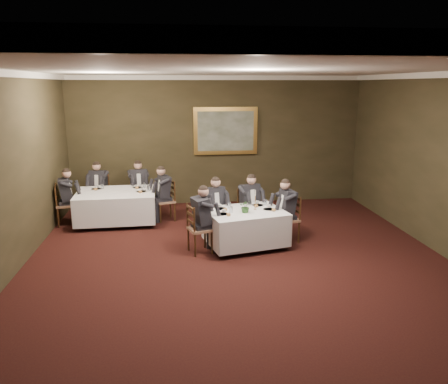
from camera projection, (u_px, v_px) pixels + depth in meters
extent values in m
plane|color=black|center=(244.00, 276.00, 7.64)|extent=(10.00, 10.00, 0.00)
cube|color=silver|center=(247.00, 69.00, 6.80)|extent=(8.00, 10.00, 0.10)
cube|color=#2D2816|center=(217.00, 141.00, 12.04)|extent=(8.00, 0.10, 3.50)
cube|color=#2D2816|center=(391.00, 366.00, 2.39)|extent=(8.00, 0.10, 3.50)
cube|color=white|center=(216.00, 78.00, 11.59)|extent=(8.00, 0.10, 0.12)
cube|color=white|center=(419.00, 43.00, 2.04)|extent=(8.00, 0.10, 0.12)
cube|color=black|center=(245.00, 212.00, 8.87)|extent=(1.69, 1.41, 0.04)
cube|color=white|center=(245.00, 211.00, 8.86)|extent=(1.76, 1.48, 0.02)
cube|color=white|center=(245.00, 227.00, 8.94)|extent=(1.78, 1.51, 0.65)
cube|color=black|center=(116.00, 193.00, 10.45)|extent=(1.84, 1.41, 0.04)
cube|color=white|center=(116.00, 192.00, 10.45)|extent=(1.90, 1.47, 0.02)
cube|color=white|center=(116.00, 205.00, 10.52)|extent=(1.92, 1.49, 0.65)
cube|color=#92674A|center=(214.00, 215.00, 9.50)|extent=(0.56, 0.55, 0.05)
cube|color=black|center=(210.00, 203.00, 9.61)|extent=(0.37, 0.16, 0.54)
cube|color=black|center=(214.00, 199.00, 9.42)|extent=(0.50, 0.44, 0.55)
sphere|color=tan|center=(214.00, 182.00, 9.32)|extent=(0.27, 0.27, 0.21)
cube|color=#92674A|center=(249.00, 212.00, 9.77)|extent=(0.56, 0.54, 0.05)
cube|color=black|center=(245.00, 199.00, 9.88)|extent=(0.37, 0.16, 0.54)
cube|color=black|center=(249.00, 196.00, 9.68)|extent=(0.50, 0.43, 0.55)
sphere|color=tan|center=(250.00, 179.00, 9.59)|extent=(0.27, 0.27, 0.21)
cube|color=#92674A|center=(200.00, 229.00, 8.61)|extent=(0.54, 0.55, 0.05)
cube|color=black|center=(191.00, 218.00, 8.47)|extent=(0.15, 0.37, 0.54)
cube|color=black|center=(200.00, 211.00, 8.52)|extent=(0.43, 0.50, 0.55)
sphere|color=tan|center=(200.00, 192.00, 8.43)|extent=(0.27, 0.27, 0.21)
cube|color=#92674A|center=(288.00, 219.00, 9.24)|extent=(0.49, 0.51, 0.05)
cube|color=black|center=(296.00, 207.00, 9.23)|extent=(0.10, 0.38, 0.54)
cube|color=black|center=(288.00, 202.00, 9.15)|extent=(0.38, 0.47, 0.55)
sphere|color=tan|center=(289.00, 185.00, 9.06)|extent=(0.24, 0.24, 0.21)
cube|color=#92674A|center=(100.00, 194.00, 11.35)|extent=(0.52, 0.51, 0.05)
cube|color=black|center=(102.00, 184.00, 11.47)|extent=(0.38, 0.11, 0.54)
cube|color=black|center=(99.00, 180.00, 11.26)|extent=(0.48, 0.39, 0.55)
sphere|color=tan|center=(98.00, 166.00, 11.17)|extent=(0.25, 0.25, 0.21)
cube|color=#92674A|center=(139.00, 193.00, 11.50)|extent=(0.51, 0.50, 0.05)
cube|color=black|center=(138.00, 182.00, 11.61)|extent=(0.38, 0.10, 0.54)
cube|color=black|center=(138.00, 179.00, 11.41)|extent=(0.47, 0.39, 0.55)
sphere|color=tan|center=(138.00, 165.00, 11.32)|extent=(0.25, 0.25, 0.21)
cube|color=#92674A|center=(165.00, 201.00, 10.68)|extent=(0.53, 0.54, 0.05)
cube|color=black|center=(172.00, 191.00, 10.70)|extent=(0.14, 0.37, 0.54)
cube|color=black|center=(165.00, 186.00, 10.59)|extent=(0.42, 0.49, 0.55)
sphere|color=tan|center=(164.00, 171.00, 10.50)|extent=(0.26, 0.26, 0.21)
cube|color=#92674A|center=(66.00, 205.00, 10.34)|extent=(0.50, 0.51, 0.05)
cube|color=black|center=(56.00, 196.00, 10.22)|extent=(0.10, 0.38, 0.54)
cube|color=black|center=(64.00, 190.00, 10.25)|extent=(0.39, 0.47, 0.55)
sphere|color=tan|center=(63.00, 174.00, 10.16)|extent=(0.25, 0.25, 0.21)
imported|color=#2D5926|center=(246.00, 206.00, 8.71)|extent=(0.29, 0.27, 0.28)
cylinder|color=#AE7835|center=(255.00, 209.00, 8.97)|extent=(0.06, 0.06, 0.02)
cylinder|color=#AE7835|center=(255.00, 202.00, 8.93)|extent=(0.01, 0.01, 0.28)
cylinder|color=white|center=(255.00, 192.00, 8.88)|extent=(0.02, 0.02, 0.12)
cylinder|color=white|center=(221.00, 208.00, 9.02)|extent=(0.25, 0.25, 0.01)
cylinder|color=white|center=(220.00, 205.00, 9.15)|extent=(0.08, 0.08, 0.05)
cylinder|color=white|center=(229.00, 205.00, 9.02)|extent=(0.06, 0.06, 0.14)
cylinder|color=white|center=(96.00, 188.00, 10.74)|extent=(0.25, 0.25, 0.01)
cylinder|color=white|center=(97.00, 186.00, 10.88)|extent=(0.08, 0.08, 0.05)
cylinder|color=white|center=(103.00, 186.00, 10.75)|extent=(0.06, 0.06, 0.14)
cube|color=#E5B653|center=(226.00, 131.00, 11.95)|extent=(1.75, 0.08, 1.29)
cube|color=#4B5337|center=(226.00, 131.00, 11.90)|extent=(1.53, 0.01, 1.07)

